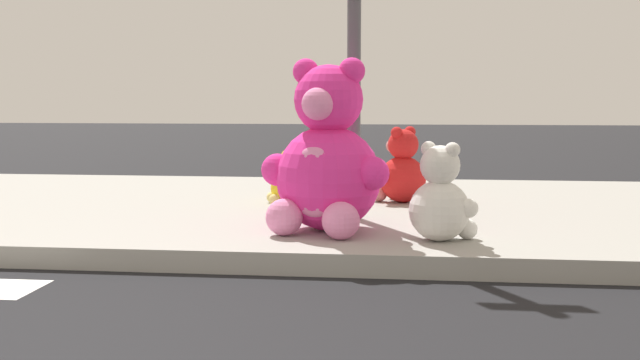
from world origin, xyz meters
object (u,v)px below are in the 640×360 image
plush_yellow (285,183)px  sign_pole (354,6)px  plush_red (401,172)px  plush_white (441,201)px  plush_pink_large (327,163)px

plush_yellow → sign_pole: bearing=-48.2°
sign_pole → plush_red: sign_pole is taller
sign_pole → plush_white: 1.79m
plush_red → plush_white: plush_red is taller
plush_red → plush_pink_large: bearing=-108.8°
plush_white → plush_yellow: 2.11m
plush_pink_large → sign_pole: bearing=75.0°
sign_pole → plush_pink_large: (-0.16, -0.59, -1.19)m
plush_pink_large → plush_yellow: size_ratio=2.59×
plush_red → plush_yellow: bearing=-168.2°
plush_red → plush_yellow: 1.09m
plush_red → plush_white: size_ratio=1.04×
plush_pink_large → plush_red: plush_pink_large is taller
plush_red → plush_yellow: plush_red is taller
plush_white → sign_pole: bearing=127.6°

